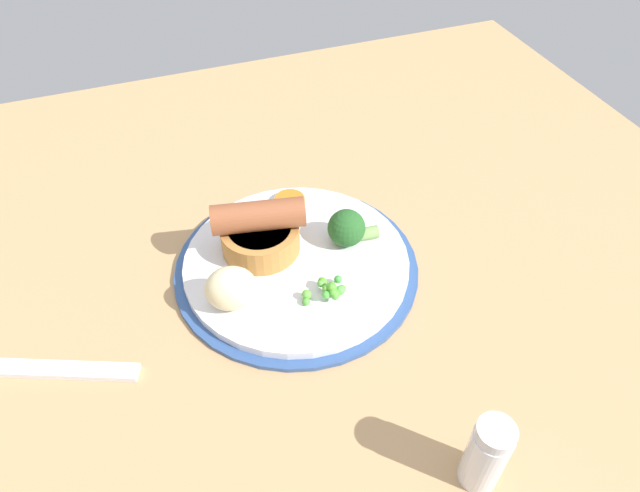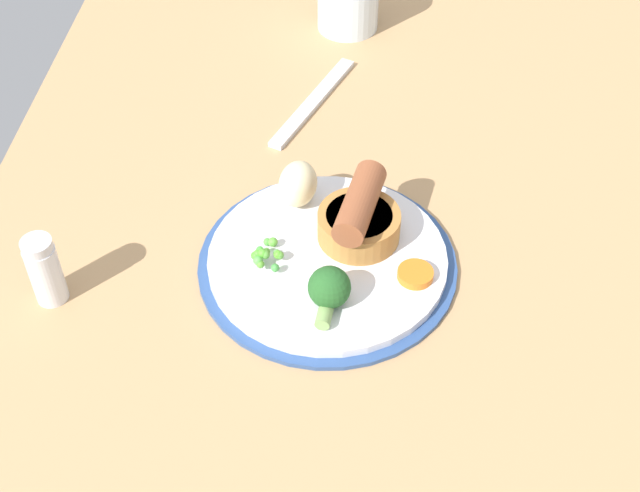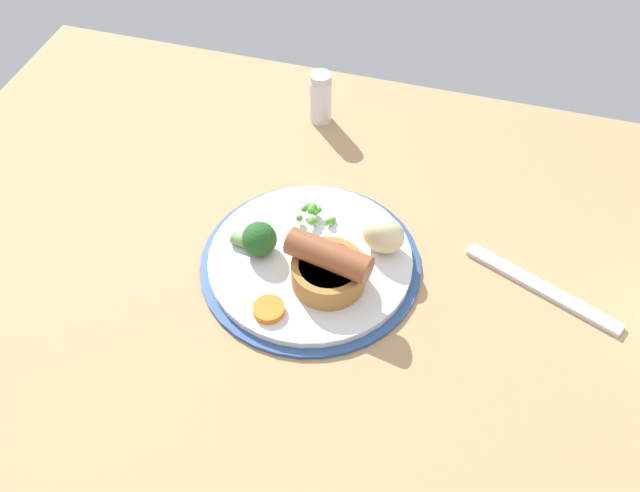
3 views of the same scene
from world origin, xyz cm
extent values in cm
cube|color=tan|center=(0.00, 0.00, 1.50)|extent=(110.00, 80.00, 3.00)
cylinder|color=#2D4C84|center=(-4.01, 4.21, 3.25)|extent=(24.47, 24.47, 0.50)
cylinder|color=silver|center=(-4.01, 4.21, 3.70)|extent=(22.52, 22.52, 1.40)
cylinder|color=#AD7538|center=(-1.18, 1.48, 5.84)|extent=(7.86, 7.86, 2.88)
cylinder|color=#33190C|center=(-1.18, 1.48, 7.13)|extent=(6.29, 6.29, 0.30)
cylinder|color=brown|center=(-1.18, 1.48, 8.77)|extent=(9.41, 4.69, 2.98)
sphere|color=#52AA2C|center=(-5.13, 8.73, 5.33)|extent=(0.83, 0.83, 0.83)
sphere|color=#52A643|center=(-6.22, 10.41, 5.53)|extent=(0.90, 0.90, 0.90)
sphere|color=green|center=(-5.58, 10.82, 5.47)|extent=(0.75, 0.75, 0.75)
sphere|color=#56A344|center=(-4.93, 8.83, 5.30)|extent=(0.75, 0.75, 0.75)
sphere|color=#59A039|center=(-5.13, 8.57, 5.27)|extent=(0.81, 0.81, 0.81)
sphere|color=green|center=(-5.51, 10.54, 5.63)|extent=(0.87, 0.87, 0.87)
sphere|color=#529C3A|center=(-5.60, 9.82, 5.72)|extent=(0.85, 0.85, 0.85)
sphere|color=green|center=(-5.67, 10.69, 5.55)|extent=(0.83, 0.83, 0.83)
sphere|color=#4F962F|center=(-5.06, 9.78, 5.57)|extent=(0.71, 0.71, 0.71)
sphere|color=green|center=(-5.40, 9.87, 5.72)|extent=(0.79, 0.79, 0.79)
sphere|color=#4FA72F|center=(-5.55, 10.08, 5.80)|extent=(0.92, 0.92, 0.92)
sphere|color=#4EA42C|center=(-5.58, 10.76, 5.51)|extent=(0.80, 0.80, 0.80)
sphere|color=#40933D|center=(-6.66, 8.80, 5.18)|extent=(0.79, 0.79, 0.79)
sphere|color=green|center=(-4.83, 10.43, 5.48)|extent=(0.73, 0.73, 0.73)
sphere|color=#57A938|center=(-3.29, 9.42, 5.05)|extent=(0.92, 0.92, 0.92)
sphere|color=#50992F|center=(-6.52, 10.17, 5.37)|extent=(0.74, 0.74, 0.74)
sphere|color=#4C9E38|center=(-3.04, 10.01, 4.77)|extent=(0.74, 0.74, 0.74)
sphere|color=#235623|center=(-9.59, 3.61, 6.32)|extent=(3.85, 3.85, 3.85)
cylinder|color=#7A9E56|center=(-11.84, 3.86, 5.07)|extent=(2.36, 1.59, 1.35)
ellipsoid|color=beige|center=(3.27, 7.71, 6.65)|extent=(5.34, 4.51, 4.50)
cylinder|color=orange|center=(-6.01, -3.99, 4.80)|extent=(4.68, 4.68, 0.79)
cube|color=silver|center=(20.99, 7.85, 3.30)|extent=(17.24, 8.39, 0.60)
cylinder|color=silver|center=(-9.99, 28.97, 6.12)|extent=(2.92, 2.92, 6.23)
cylinder|color=silver|center=(-9.99, 28.97, 9.73)|extent=(2.78, 2.78, 1.00)
camera|label=1|loc=(7.29, 41.81, 45.56)|focal=32.00mm
camera|label=2|loc=(-61.06, 0.30, 64.94)|focal=50.00mm
camera|label=3|loc=(10.98, -43.80, 64.18)|focal=40.00mm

